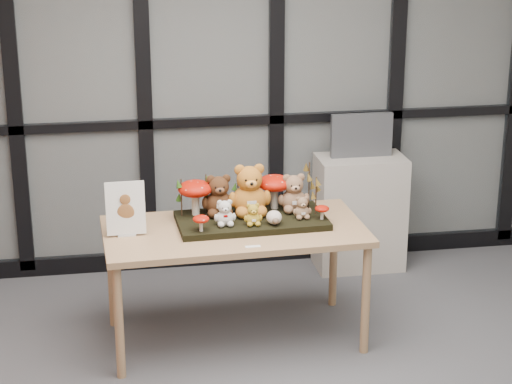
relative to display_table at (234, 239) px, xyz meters
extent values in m
plane|color=#B6B4AC|center=(0.01, 1.19, 0.76)|extent=(5.00, 0.00, 5.00)
cube|color=#2D383F|center=(0.01, 1.16, 0.76)|extent=(4.90, 0.02, 2.70)
cube|color=black|center=(0.01, 1.16, -0.58)|extent=(4.90, 0.06, 0.12)
cube|color=black|center=(0.01, 1.16, 0.41)|extent=(4.90, 0.06, 0.06)
cube|color=black|center=(-1.29, 1.16, 0.76)|extent=(0.10, 0.06, 2.70)
cube|color=black|center=(-0.44, 1.16, 0.76)|extent=(0.10, 0.06, 2.70)
cube|color=black|center=(0.46, 1.16, 0.76)|extent=(0.10, 0.06, 2.70)
cube|color=black|center=(1.31, 1.16, 0.76)|extent=(0.10, 0.06, 2.70)
cube|color=#A58159|center=(0.00, 0.00, 0.05)|extent=(1.53, 0.81, 0.04)
cylinder|color=#A58159|center=(-0.69, -0.35, -0.30)|extent=(0.05, 0.05, 0.67)
cylinder|color=#A58159|center=(-0.71, 0.30, -0.30)|extent=(0.05, 0.05, 0.67)
cylinder|color=#A58159|center=(0.71, -0.30, -0.30)|extent=(0.05, 0.05, 0.67)
cylinder|color=#A58159|center=(0.69, 0.35, -0.30)|extent=(0.05, 0.05, 0.67)
cube|color=black|center=(0.11, 0.06, 0.09)|extent=(0.88, 0.47, 0.04)
cube|color=silver|center=(-0.62, -0.01, 0.07)|extent=(0.10, 0.06, 0.01)
cube|color=white|center=(-0.62, -0.01, 0.23)|extent=(0.22, 0.06, 0.30)
ellipsoid|color=brown|center=(-0.62, -0.01, 0.20)|extent=(0.10, 0.01, 0.11)
ellipsoid|color=brown|center=(-0.62, -0.01, 0.28)|extent=(0.06, 0.01, 0.06)
cube|color=white|center=(0.06, -0.30, 0.07)|extent=(0.08, 0.03, 0.00)
cube|color=#B4ACA1|center=(1.02, 0.94, -0.24)|extent=(0.61, 0.35, 0.81)
cube|color=#4B4D52|center=(1.02, 0.96, 0.32)|extent=(0.43, 0.04, 0.30)
cube|color=black|center=(1.02, 0.95, 0.32)|extent=(0.38, 0.00, 0.25)
camera|label=1|loc=(-0.71, -4.95, 1.97)|focal=65.00mm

